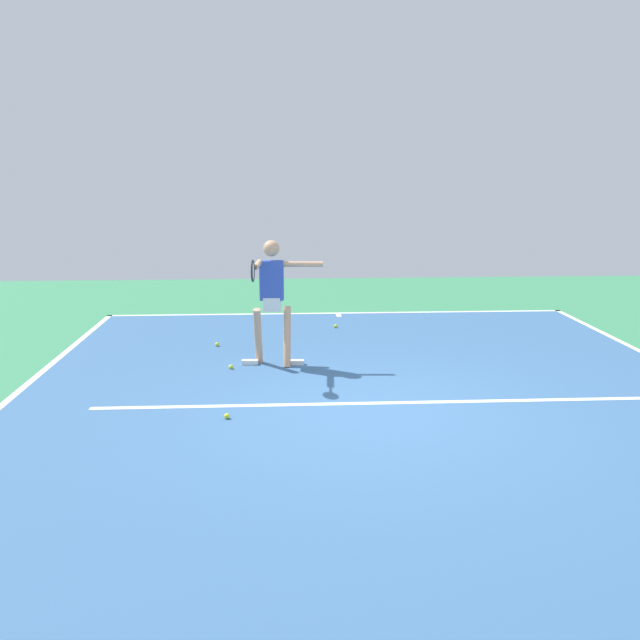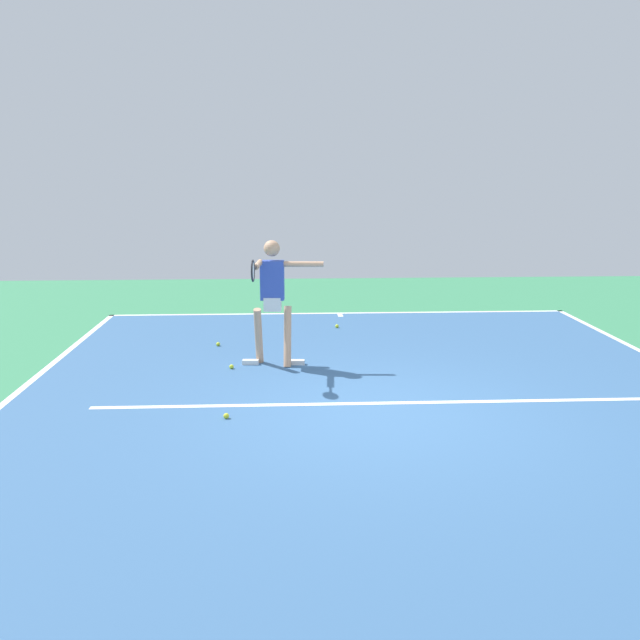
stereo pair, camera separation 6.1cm
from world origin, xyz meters
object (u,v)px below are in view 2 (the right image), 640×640
object	(u,v)px
tennis_ball_by_baseline	(218,344)
tennis_player	(273,293)
tennis_ball_near_service_line	(226,416)
tennis_ball_far_corner	(231,367)
tennis_ball_near_player	(337,326)

from	to	relation	value
tennis_ball_by_baseline	tennis_player	bearing A→B (deg)	127.95
tennis_ball_near_service_line	tennis_ball_far_corner	bearing A→B (deg)	-87.30
tennis_ball_by_baseline	tennis_ball_near_service_line	distance (m)	3.46
tennis_player	tennis_ball_far_corner	xyz separation A→B (m)	(0.61, 0.17, -1.04)
tennis_ball_by_baseline	tennis_ball_near_service_line	size ratio (longest dim) A/B	1.00
tennis_ball_near_player	tennis_ball_by_baseline	bearing A→B (deg)	31.57
tennis_ball_by_baseline	tennis_ball_near_player	bearing A→B (deg)	-148.43
tennis_player	tennis_ball_near_service_line	distance (m)	2.52
tennis_player	tennis_ball_far_corner	size ratio (longest dim) A/B	28.12
tennis_ball_far_corner	tennis_ball_by_baseline	world-z (taller)	same
tennis_player	tennis_ball_by_baseline	distance (m)	1.84
tennis_ball_far_corner	tennis_ball_by_baseline	size ratio (longest dim) A/B	1.00
tennis_player	tennis_ball_near_service_line	bearing A→B (deg)	80.99
tennis_player	tennis_ball_far_corner	world-z (taller)	tennis_player
tennis_ball_far_corner	tennis_ball_near_service_line	distance (m)	2.07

